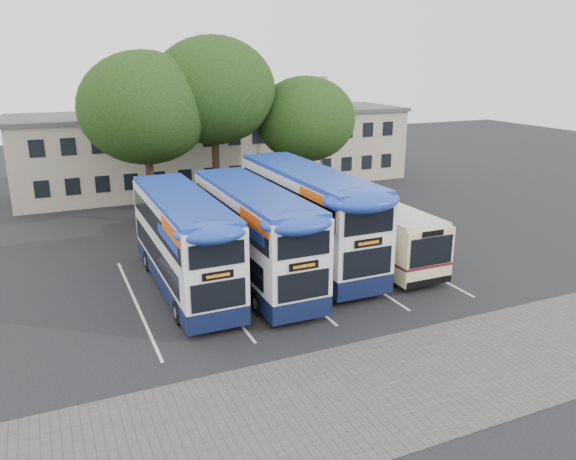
{
  "coord_description": "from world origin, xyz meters",
  "views": [
    {
      "loc": [
        -13.83,
        -18.3,
        10.23
      ],
      "look_at": [
        -3.47,
        5.0,
        2.47
      ],
      "focal_mm": 35.0,
      "sensor_mm": 36.0,
      "label": 1
    }
  ],
  "objects_px": {
    "bus_dd_left": "(183,238)",
    "bus_dd_mid": "(253,231)",
    "tree_mid": "(213,91)",
    "tree_right": "(305,119)",
    "lamp_post": "(322,130)",
    "bus_single": "(369,225)",
    "tree_left": "(145,108)",
    "bus_dd_right": "(307,212)"
  },
  "relations": [
    {
      "from": "tree_right",
      "to": "bus_dd_mid",
      "type": "height_order",
      "value": "tree_right"
    },
    {
      "from": "lamp_post",
      "to": "tree_left",
      "type": "bearing_deg",
      "value": -170.74
    },
    {
      "from": "tree_mid",
      "to": "bus_dd_left",
      "type": "bearing_deg",
      "value": -113.56
    },
    {
      "from": "tree_left",
      "to": "bus_dd_left",
      "type": "relative_size",
      "value": 1.02
    },
    {
      "from": "tree_mid",
      "to": "bus_dd_right",
      "type": "height_order",
      "value": "tree_mid"
    },
    {
      "from": "tree_mid",
      "to": "bus_dd_left",
      "type": "relative_size",
      "value": 1.11
    },
    {
      "from": "tree_mid",
      "to": "tree_right",
      "type": "xyz_separation_m",
      "value": [
        6.15,
        -1.11,
        -1.99
      ]
    },
    {
      "from": "bus_dd_left",
      "to": "bus_dd_mid",
      "type": "relative_size",
      "value": 0.97
    },
    {
      "from": "lamp_post",
      "to": "tree_right",
      "type": "height_order",
      "value": "tree_right"
    },
    {
      "from": "tree_left",
      "to": "bus_single",
      "type": "height_order",
      "value": "tree_left"
    },
    {
      "from": "bus_dd_mid",
      "to": "bus_dd_right",
      "type": "bearing_deg",
      "value": 21.0
    },
    {
      "from": "bus_dd_left",
      "to": "bus_dd_mid",
      "type": "distance_m",
      "value": 3.29
    },
    {
      "from": "bus_dd_left",
      "to": "bus_dd_mid",
      "type": "bearing_deg",
      "value": -7.07
    },
    {
      "from": "lamp_post",
      "to": "tree_right",
      "type": "relative_size",
      "value": 0.98
    },
    {
      "from": "lamp_post",
      "to": "bus_dd_mid",
      "type": "relative_size",
      "value": 0.83
    },
    {
      "from": "bus_single",
      "to": "tree_left",
      "type": "bearing_deg",
      "value": 128.66
    },
    {
      "from": "bus_single",
      "to": "bus_dd_left",
      "type": "bearing_deg",
      "value": -178.17
    },
    {
      "from": "lamp_post",
      "to": "bus_dd_left",
      "type": "distance_m",
      "value": 20.31
    },
    {
      "from": "bus_dd_mid",
      "to": "tree_right",
      "type": "bearing_deg",
      "value": 54.44
    },
    {
      "from": "tree_mid",
      "to": "tree_left",
      "type": "bearing_deg",
      "value": -177.5
    },
    {
      "from": "lamp_post",
      "to": "tree_left",
      "type": "distance_m",
      "value": 13.88
    },
    {
      "from": "bus_dd_right",
      "to": "lamp_post",
      "type": "bearing_deg",
      "value": 60.01
    },
    {
      "from": "tree_mid",
      "to": "bus_single",
      "type": "relative_size",
      "value": 1.14
    },
    {
      "from": "tree_mid",
      "to": "bus_dd_mid",
      "type": "height_order",
      "value": "tree_mid"
    },
    {
      "from": "tree_left",
      "to": "tree_mid",
      "type": "relative_size",
      "value": 0.92
    },
    {
      "from": "tree_mid",
      "to": "bus_single",
      "type": "bearing_deg",
      "value": -67.81
    },
    {
      "from": "lamp_post",
      "to": "tree_right",
      "type": "distance_m",
      "value": 4.42
    },
    {
      "from": "tree_mid",
      "to": "tree_right",
      "type": "distance_m",
      "value": 6.56
    },
    {
      "from": "tree_left",
      "to": "bus_single",
      "type": "bearing_deg",
      "value": -51.34
    },
    {
      "from": "lamp_post",
      "to": "tree_mid",
      "type": "bearing_deg",
      "value": -167.48
    },
    {
      "from": "tree_right",
      "to": "bus_single",
      "type": "xyz_separation_m",
      "value": [
        -1.33,
        -10.71,
        -4.55
      ]
    },
    {
      "from": "lamp_post",
      "to": "bus_dd_left",
      "type": "height_order",
      "value": "lamp_post"
    },
    {
      "from": "bus_dd_mid",
      "to": "tree_mid",
      "type": "bearing_deg",
      "value": 80.83
    },
    {
      "from": "tree_left",
      "to": "bus_dd_left",
      "type": "xyz_separation_m",
      "value": [
        -0.81,
        -11.94,
        -4.89
      ]
    },
    {
      "from": "tree_right",
      "to": "bus_dd_left",
      "type": "height_order",
      "value": "tree_right"
    },
    {
      "from": "tree_mid",
      "to": "tree_right",
      "type": "relative_size",
      "value": 1.28
    },
    {
      "from": "bus_dd_left",
      "to": "tree_mid",
      "type": "bearing_deg",
      "value": 66.44
    },
    {
      "from": "tree_left",
      "to": "bus_single",
      "type": "xyz_separation_m",
      "value": [
        9.3,
        -11.62,
        -5.59
      ]
    },
    {
      "from": "lamp_post",
      "to": "bus_dd_left",
      "type": "relative_size",
      "value": 0.85
    },
    {
      "from": "lamp_post",
      "to": "bus_dd_right",
      "type": "distance_m",
      "value": 15.47
    },
    {
      "from": "lamp_post",
      "to": "bus_dd_right",
      "type": "xyz_separation_m",
      "value": [
        -7.64,
        -13.24,
        -2.37
      ]
    },
    {
      "from": "lamp_post",
      "to": "bus_dd_left",
      "type": "bearing_deg",
      "value": -135.37
    }
  ]
}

